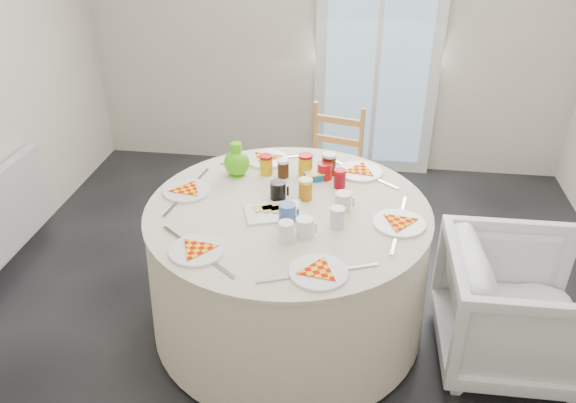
# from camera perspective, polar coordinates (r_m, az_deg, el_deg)

# --- Properties ---
(floor) EXTENTS (4.00, 4.00, 0.00)m
(floor) POSITION_cam_1_polar(r_m,az_deg,el_deg) (3.44, 1.06, -10.88)
(floor) COLOR black
(floor) RESTS_ON ground
(wall_back) EXTENTS (4.00, 0.02, 2.60)m
(wall_back) POSITION_cam_1_polar(r_m,az_deg,el_deg) (4.68, 4.28, 18.38)
(wall_back) COLOR #BCB5A3
(wall_back) RESTS_ON floor
(glass_door) EXTENTS (1.00, 0.08, 2.10)m
(glass_door) POSITION_cam_1_polar(r_m,az_deg,el_deg) (4.68, 9.18, 14.94)
(glass_door) COLOR silver
(glass_door) RESTS_ON floor
(radiator) EXTENTS (0.07, 1.00, 0.55)m
(radiator) POSITION_cam_1_polar(r_m,az_deg,el_deg) (4.02, -27.11, -1.27)
(radiator) COLOR silver
(radiator) RESTS_ON floor
(table) EXTENTS (1.53, 1.53, 0.78)m
(table) POSITION_cam_1_polar(r_m,az_deg,el_deg) (3.14, 0.00, -6.71)
(table) COLOR beige
(table) RESTS_ON floor
(wooden_chair) EXTENTS (0.48, 0.46, 0.89)m
(wooden_chair) POSITION_cam_1_polar(r_m,az_deg,el_deg) (3.97, 4.29, 3.37)
(wooden_chair) COLOR #CB7A49
(wooden_chair) RESTS_ON floor
(armchair) EXTENTS (0.69, 0.74, 0.75)m
(armchair) POSITION_cam_1_polar(r_m,az_deg,el_deg) (3.13, 22.38, -9.27)
(armchair) COLOR silver
(armchair) RESTS_ON floor
(place_settings) EXTENTS (1.82, 1.82, 0.03)m
(place_settings) POSITION_cam_1_polar(r_m,az_deg,el_deg) (2.92, 0.00, -0.51)
(place_settings) COLOR white
(place_settings) RESTS_ON table
(jar_cluster) EXTENTS (0.55, 0.41, 0.14)m
(jar_cluster) POSITION_cam_1_polar(r_m,az_deg,el_deg) (3.16, 1.27, 3.07)
(jar_cluster) COLOR #A8770E
(jar_cluster) RESTS_ON table
(butter_tub) EXTENTS (0.14, 0.12, 0.05)m
(butter_tub) POSITION_cam_1_polar(r_m,az_deg,el_deg) (3.18, 2.76, 2.60)
(butter_tub) COLOR #075F91
(butter_tub) RESTS_ON table
(green_pitcher) EXTENTS (0.19, 0.19, 0.19)m
(green_pitcher) POSITION_cam_1_polar(r_m,az_deg,el_deg) (3.21, -5.24, 4.43)
(green_pitcher) COLOR #4FC50F
(green_pitcher) RESTS_ON table
(cheese_platter) EXTENTS (0.35, 0.28, 0.04)m
(cheese_platter) POSITION_cam_1_polar(r_m,az_deg,el_deg) (2.87, -1.31, -1.06)
(cheese_platter) COLOR silver
(cheese_platter) RESTS_ON table
(mugs_glasses) EXTENTS (0.70, 0.70, 0.12)m
(mugs_glasses) POSITION_cam_1_polar(r_m,az_deg,el_deg) (2.86, 2.17, -0.27)
(mugs_glasses) COLOR gray
(mugs_glasses) RESTS_ON table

